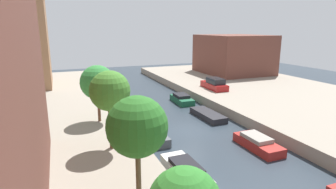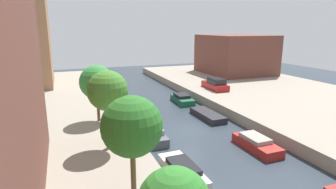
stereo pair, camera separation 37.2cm
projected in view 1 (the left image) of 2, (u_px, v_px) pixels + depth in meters
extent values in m
plane|color=#28333D|center=(190.00, 131.00, 23.85)|extent=(84.00, 84.00, 0.00)
cube|color=gray|center=(319.00, 107.00, 29.12)|extent=(20.00, 64.00, 1.00)
cube|color=brown|center=(233.00, 54.00, 47.50)|extent=(10.00, 11.15, 6.44)
cylinder|color=brown|center=(138.00, 175.00, 12.20)|extent=(0.24, 0.24, 2.69)
sphere|color=#296B24|center=(137.00, 127.00, 11.67)|extent=(2.65, 2.65, 2.65)
cylinder|color=brown|center=(112.00, 127.00, 17.87)|extent=(0.35, 0.35, 2.92)
sphere|color=#3F7D2A|center=(110.00, 91.00, 17.32)|extent=(2.56, 2.56, 2.56)
cylinder|color=brown|center=(99.00, 108.00, 23.11)|extent=(0.24, 0.24, 2.33)
sphere|color=#2F8136|center=(97.00, 82.00, 22.61)|extent=(2.81, 2.81, 2.81)
cube|color=maroon|center=(214.00, 86.00, 35.60)|extent=(1.91, 4.46, 0.75)
cube|color=#1E2328|center=(216.00, 81.00, 35.13)|extent=(1.63, 2.47, 0.68)
cube|color=beige|center=(185.00, 172.00, 16.47)|extent=(1.60, 4.35, 0.66)
cube|color=black|center=(186.00, 166.00, 16.26)|extent=(1.35, 2.40, 0.27)
cube|color=#4C5156|center=(155.00, 136.00, 21.98)|extent=(1.39, 3.96, 0.66)
cube|color=gray|center=(155.00, 129.00, 21.89)|extent=(1.15, 2.19, 0.38)
cube|color=#4C5156|center=(133.00, 110.00, 28.99)|extent=(1.54, 3.97, 0.53)
cube|color=black|center=(133.00, 106.00, 28.84)|extent=(1.30, 2.19, 0.38)
cube|color=#4C5156|center=(114.00, 94.00, 36.00)|extent=(1.58, 3.80, 0.54)
cube|color=#2D4C9E|center=(114.00, 90.00, 35.93)|extent=(1.31, 2.10, 0.40)
cube|color=maroon|center=(258.00, 144.00, 20.34)|extent=(1.62, 4.01, 0.65)
cube|color=gray|center=(256.00, 137.00, 20.43)|extent=(1.37, 2.21, 0.30)
cube|color=#232328|center=(208.00, 115.00, 27.28)|extent=(1.74, 4.59, 0.58)
cube|color=#195638|center=(182.00, 100.00, 32.76)|extent=(1.81, 3.96, 0.67)
cube|color=black|center=(181.00, 96.00, 32.80)|extent=(1.49, 2.20, 0.33)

